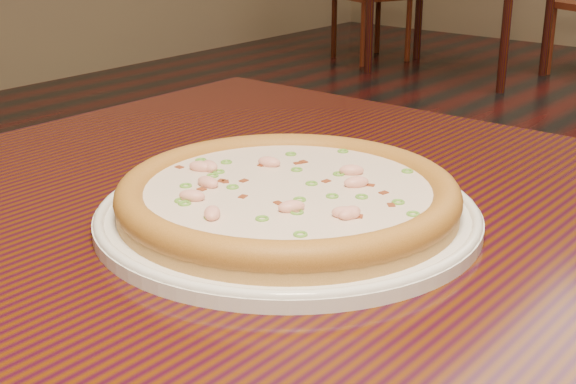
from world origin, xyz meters
The scene contains 3 objects.
hero_table centered at (0.31, -0.86, 0.65)m, with size 1.20×0.80×0.75m.
plate centered at (0.19, -0.91, 0.76)m, with size 0.36×0.36×0.02m.
pizza centered at (0.19, -0.91, 0.78)m, with size 0.32×0.32×0.03m.
Camera 1 is at (0.63, -1.45, 1.04)m, focal length 50.00 mm.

